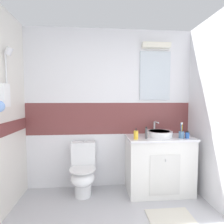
{
  "coord_description": "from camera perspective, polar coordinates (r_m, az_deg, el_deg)",
  "views": [
    {
      "loc": [
        -0.21,
        -0.4,
        1.41
      ],
      "look_at": [
        -0.01,
        1.85,
        1.24
      ],
      "focal_mm": 28.38,
      "sensor_mm": 36.0,
      "label": 1
    }
  ],
  "objects": [
    {
      "name": "wall_back_tiled",
      "position": [
        2.86,
        -0.54,
        1.17
      ],
      "size": [
        3.2,
        0.2,
        2.5
      ],
      "color": "white",
      "rests_on": "ground_plane"
    },
    {
      "name": "vanity_cabinet",
      "position": [
        2.88,
        14.79,
        -15.93
      ],
      "size": [
        0.97,
        0.53,
        0.85
      ],
      "color": "silver",
      "rests_on": "ground_plane"
    },
    {
      "name": "sink_basin",
      "position": [
        2.78,
        14.92,
        -6.64
      ],
      "size": [
        0.39,
        0.43,
        0.21
      ],
      "color": "white",
      "rests_on": "vanity_cabinet"
    },
    {
      "name": "toilet",
      "position": [
        2.77,
        -9.32,
        -18.16
      ],
      "size": [
        0.37,
        0.5,
        0.78
      ],
      "color": "white",
      "rests_on": "ground_plane"
    },
    {
      "name": "toothbrush_cup",
      "position": [
        2.74,
        21.46,
        -6.69
      ],
      "size": [
        0.08,
        0.08,
        0.23
      ],
      "color": "#4C7299",
      "rests_on": "vanity_cabinet"
    },
    {
      "name": "soap_dispenser",
      "position": [
        2.51,
        7.72,
        -7.34
      ],
      "size": [
        0.06,
        0.06,
        0.16
      ],
      "color": "yellow",
      "rests_on": "vanity_cabinet"
    },
    {
      "name": "toothpaste_tube_upright",
      "position": [
        2.56,
        10.96,
        -6.67
      ],
      "size": [
        0.03,
        0.03,
        0.17
      ],
      "color": "#4C4C51",
      "rests_on": "vanity_cabinet"
    },
    {
      "name": "perfume_flask_small",
      "position": [
        2.77,
        23.07,
        -6.78
      ],
      "size": [
        0.05,
        0.03,
        0.1
      ],
      "color": "#2659B2",
      "rests_on": "vanity_cabinet"
    },
    {
      "name": "bath_mat",
      "position": [
        2.51,
        18.8,
        -30.12
      ],
      "size": [
        0.54,
        0.44,
        0.01
      ],
      "primitive_type": "cube",
      "color": "beige",
      "rests_on": "ground_plane"
    }
  ]
}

